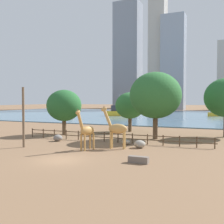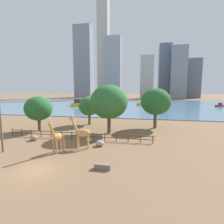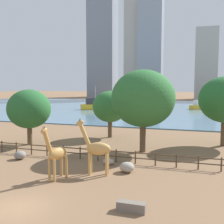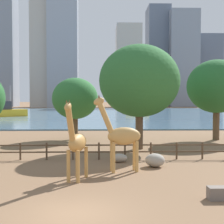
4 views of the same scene
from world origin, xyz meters
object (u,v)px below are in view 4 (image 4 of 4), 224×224
at_px(giraffe_tall, 77,143).
at_px(boulder_by_pole, 120,158).
at_px(boat_sailboat, 8,111).
at_px(boat_barge, 137,110).
at_px(tree_center_broad, 217,87).
at_px(tree_left_small, 139,81).
at_px(tree_left_large, 75,99).
at_px(boulder_small, 155,160).
at_px(giraffe_companion, 121,136).

relative_size(giraffe_tall, boulder_by_pole, 4.06).
height_order(boat_sailboat, boat_barge, boat_sailboat).
xyz_separation_m(tree_center_broad, tree_left_small, (-9.18, -6.35, 0.32)).
height_order(tree_left_large, boat_barge, tree_left_large).
distance_m(boulder_small, tree_left_large, 17.23).
distance_m(boulder_by_pole, tree_left_large, 14.92).
height_order(giraffe_tall, boulder_small, giraffe_tall).
relative_size(boulder_small, tree_left_large, 0.19).
xyz_separation_m(boulder_small, tree_left_small, (-0.24, 8.01, 5.75)).
xyz_separation_m(giraffe_companion, tree_left_small, (2.11, 9.41, 3.91)).
height_order(boulder_small, boat_barge, boat_barge).
bearing_deg(boulder_small, boat_barge, 85.41).
xyz_separation_m(boulder_small, tree_center_broad, (8.94, 14.36, 5.43)).
distance_m(tree_left_small, boat_barge, 59.25).
bearing_deg(giraffe_tall, tree_left_small, 173.47).
distance_m(giraffe_tall, boat_barge, 71.13).
bearing_deg(boulder_small, tree_center_broad, 58.10).
xyz_separation_m(tree_left_large, boat_sailboat, (-18.79, 40.58, -3.15)).
distance_m(giraffe_tall, boat_sailboat, 62.92).
height_order(boulder_small, tree_center_broad, tree_center_broad).
height_order(boulder_by_pole, tree_left_large, tree_left_large).
relative_size(giraffe_tall, boulder_small, 3.49).
xyz_separation_m(giraffe_companion, boulder_small, (2.36, 1.40, -1.84)).
bearing_deg(tree_left_small, giraffe_companion, -102.67).
height_order(tree_left_small, boat_barge, tree_left_small).
height_order(tree_left_small, boat_sailboat, tree_left_small).
relative_size(boulder_by_pole, tree_center_broad, 0.13).
xyz_separation_m(boulder_by_pole, boat_sailboat, (-23.14, 54.20, 1.09)).
distance_m(boulder_small, tree_center_broad, 17.76).
relative_size(boulder_small, boat_sailboat, 0.16).
relative_size(giraffe_companion, tree_center_broad, 0.56).
relative_size(boulder_by_pole, boat_barge, 0.18).
bearing_deg(tree_left_small, giraffe_tall, -112.48).
relative_size(boulder_by_pole, boat_sailboat, 0.14).
relative_size(giraffe_tall, tree_left_small, 0.49).
relative_size(tree_left_large, boat_sailboat, 0.83).
bearing_deg(giraffe_companion, boulder_small, -158.86).
distance_m(giraffe_tall, tree_left_small, 13.18).
distance_m(boulder_small, boat_sailboat, 61.46).
xyz_separation_m(giraffe_tall, giraffe_companion, (2.68, 2.19, 0.14)).
distance_m(giraffe_tall, boulder_small, 6.42).
height_order(giraffe_companion, tree_left_large, tree_left_large).
bearing_deg(boat_barge, boulder_small, -128.63).
distance_m(tree_left_large, tree_center_broad, 15.71).
distance_m(boulder_by_pole, tree_center_broad, 17.83).
distance_m(tree_center_broad, boat_barge, 52.75).
xyz_separation_m(giraffe_companion, boat_sailboat, (-23.12, 57.32, -0.90)).
distance_m(boulder_by_pole, boulder_small, 2.90).
height_order(giraffe_tall, boat_sailboat, boat_sailboat).
bearing_deg(tree_left_small, tree_left_large, 131.29).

